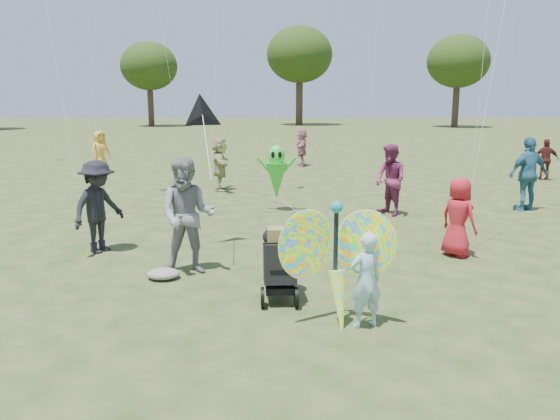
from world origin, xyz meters
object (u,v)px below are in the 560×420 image
object	(u,v)px
crowd_b	(98,207)
jogging_stroller	(279,258)
crowd_a	(458,217)
crowd_d	(220,164)
crowd_j	(302,147)
crowd_g	(100,151)
alien_kite	(276,174)
crowd_c	(528,174)
child_girl	(366,280)
crowd_e	(390,180)
butterfly_kite	(337,262)
adult_man	(188,216)
crowd_h	(546,160)

from	to	relation	value
crowd_b	jogging_stroller	world-z (taller)	crowd_b
crowd_a	crowd_d	xyz separation A→B (m)	(-5.25, 7.51, 0.12)
crowd_j	crowd_b	bearing A→B (deg)	-18.31
crowd_g	alien_kite	size ratio (longest dim) A/B	0.95
alien_kite	jogging_stroller	bearing A→B (deg)	-89.29
crowd_a	crowd_c	world-z (taller)	crowd_c
child_girl	alien_kite	distance (m)	7.60
crowd_e	alien_kite	size ratio (longest dim) A/B	1.04
crowd_a	jogging_stroller	bearing A→B (deg)	88.16
crowd_j	jogging_stroller	xyz separation A→B (m)	(-0.98, -16.41, -0.20)
crowd_d	crowd_a	bearing A→B (deg)	-149.93
child_girl	butterfly_kite	xyz separation A→B (m)	(-0.36, 0.08, 0.22)
crowd_g	alien_kite	xyz separation A→B (m)	(7.14, -7.81, 0.14)
adult_man	crowd_a	size ratio (longest dim) A/B	1.34
crowd_d	crowd_h	world-z (taller)	crowd_d
crowd_b	crowd_h	xyz separation A→B (m)	(13.13, 9.53, -0.14)
crowd_c	alien_kite	size ratio (longest dim) A/B	1.12
adult_man	butterfly_kite	size ratio (longest dim) A/B	1.07
crowd_b	alien_kite	xyz separation A→B (m)	(3.39, 3.96, 0.08)
crowd_a	adult_man	bearing A→B (deg)	66.40
crowd_a	crowd_e	xyz separation A→B (m)	(-0.54, 3.69, 0.16)
child_girl	crowd_h	world-z (taller)	crowd_h
child_girl	jogging_stroller	bearing A→B (deg)	-64.18
crowd_a	crowd_j	distance (m)	14.39
child_girl	jogging_stroller	size ratio (longest dim) A/B	1.15
butterfly_kite	alien_kite	world-z (taller)	alien_kite
child_girl	crowd_e	world-z (taller)	crowd_e
crowd_d	crowd_j	world-z (taller)	crowd_d
crowd_h	butterfly_kite	world-z (taller)	butterfly_kite
crowd_b	crowd_h	distance (m)	16.22
jogging_stroller	child_girl	bearing A→B (deg)	-46.65
crowd_a	crowd_h	xyz separation A→B (m)	(6.33, 9.81, 0.01)
crowd_j	alien_kite	size ratio (longest dim) A/B	0.93
crowd_c	crowd_j	size ratio (longest dim) A/B	1.20
crowd_a	butterfly_kite	world-z (taller)	butterfly_kite
crowd_b	butterfly_kite	distance (m)	5.45
child_girl	butterfly_kite	bearing A→B (deg)	-33.67
butterfly_kite	alien_kite	xyz separation A→B (m)	(-0.82, 7.42, 0.12)
jogging_stroller	alien_kite	xyz separation A→B (m)	(-0.08, 6.45, 0.36)
crowd_a	butterfly_kite	distance (m)	4.11
adult_man	crowd_j	xyz separation A→B (m)	(2.52, 15.21, -0.18)
child_girl	crowd_g	xyz separation A→B (m)	(-8.33, 15.31, 0.20)
crowd_d	jogging_stroller	distance (m)	9.91
crowd_a	crowd_c	bearing A→B (deg)	-72.15
crowd_h	crowd_j	size ratio (longest dim) A/B	0.92
crowd_d	butterfly_kite	xyz separation A→B (m)	(2.66, -10.69, -0.01)
crowd_d	alien_kite	bearing A→B (deg)	-155.63
jogging_stroller	crowd_h	bearing A→B (deg)	48.06
crowd_e	crowd_g	xyz separation A→B (m)	(-10.02, 8.36, -0.07)
crowd_e	crowd_g	size ratio (longest dim) A/B	1.09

